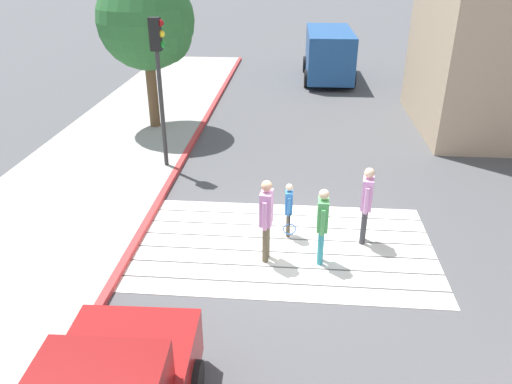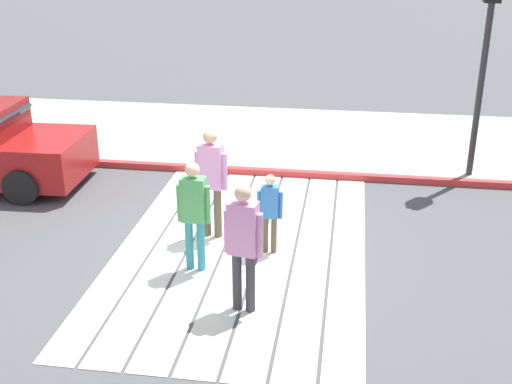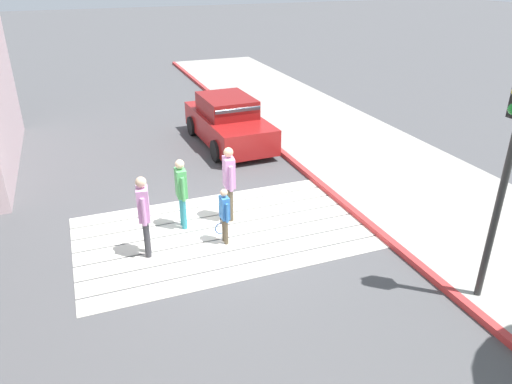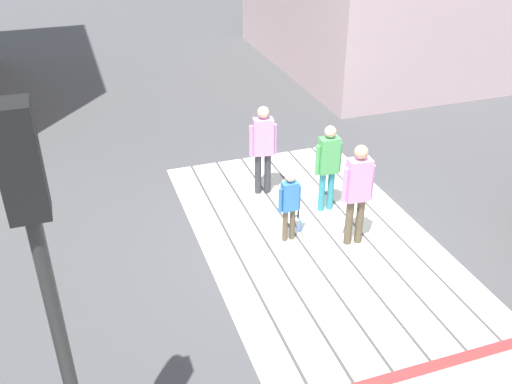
{
  "view_description": "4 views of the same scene",
  "coord_description": "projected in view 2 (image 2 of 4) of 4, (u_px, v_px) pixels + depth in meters",
  "views": [
    {
      "loc": [
        0.14,
        -9.12,
        5.81
      ],
      "look_at": [
        -0.67,
        0.47,
        1.05
      ],
      "focal_mm": 34.56,
      "sensor_mm": 36.0,
      "label": 1
    },
    {
      "loc": [
        8.89,
        1.57,
        4.7
      ],
      "look_at": [
        -0.0,
        0.22,
        0.98
      ],
      "focal_mm": 45.54,
      "sensor_mm": 36.0,
      "label": 2
    },
    {
      "loc": [
        2.68,
        9.15,
        5.56
      ],
      "look_at": [
        -0.74,
        0.24,
        1.0
      ],
      "focal_mm": 34.07,
      "sensor_mm": 36.0,
      "label": 3
    },
    {
      "loc": [
        -7.36,
        3.55,
        5.57
      ],
      "look_at": [
        -0.18,
        1.1,
        1.19
      ],
      "focal_mm": 40.3,
      "sensor_mm": 36.0,
      "label": 4
    }
  ],
  "objects": [
    {
      "name": "sidewalk_west",
      "position": [
        282.0,
        138.0,
        15.23
      ],
      "size": [
        4.8,
        40.0,
        0.12
      ],
      "primitive_type": "cube",
      "color": "#9E9B93",
      "rests_on": "ground"
    },
    {
      "name": "pedestrian_adult_lead",
      "position": [
        194.0,
        209.0,
        9.17
      ],
      "size": [
        0.22,
        0.49,
        1.67
      ],
      "color": "teal",
      "rests_on": "ground"
    },
    {
      "name": "pedestrian_adult_trailing",
      "position": [
        211.0,
        176.0,
        10.15
      ],
      "size": [
        0.27,
        0.52,
        1.8
      ],
      "color": "brown",
      "rests_on": "ground"
    },
    {
      "name": "crosswalk_stripes",
      "position": [
        242.0,
        249.0,
        10.13
      ],
      "size": [
        6.4,
        3.8,
        0.01
      ],
      "color": "silver",
      "rests_on": "ground"
    },
    {
      "name": "pedestrian_child_with_racket",
      "position": [
        269.0,
        210.0,
        9.75
      ],
      "size": [
        0.28,
        0.39,
        1.29
      ],
      "color": "brown",
      "rests_on": "ground"
    },
    {
      "name": "pedestrian_adult_side",
      "position": [
        243.0,
        239.0,
        8.14
      ],
      "size": [
        0.28,
        0.51,
        1.77
      ],
      "color": "#333338",
      "rests_on": "ground"
    },
    {
      "name": "curb_painted",
      "position": [
        269.0,
        172.0,
        13.08
      ],
      "size": [
        0.16,
        40.0,
        0.13
      ],
      "primitive_type": "cube",
      "color": "#BC3333",
      "rests_on": "ground"
    },
    {
      "name": "ground_plane",
      "position": [
        242.0,
        249.0,
        10.13
      ],
      "size": [
        120.0,
        120.0,
        0.0
      ],
      "primitive_type": "plane",
      "color": "#4C4C4F"
    },
    {
      "name": "traffic_light_corner",
      "position": [
        489.0,
        24.0,
        11.7
      ],
      "size": [
        0.39,
        0.28,
        4.24
      ],
      "color": "#2D2D2D",
      "rests_on": "ground"
    }
  ]
}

